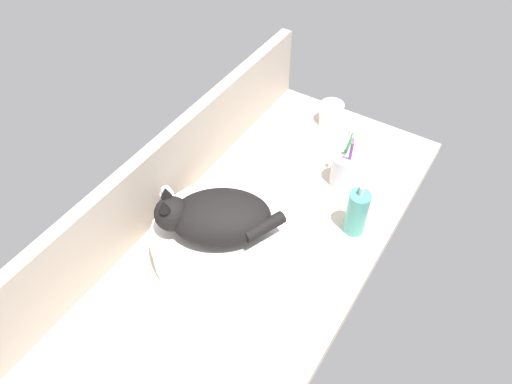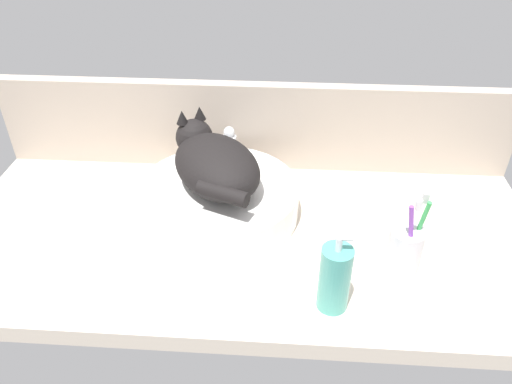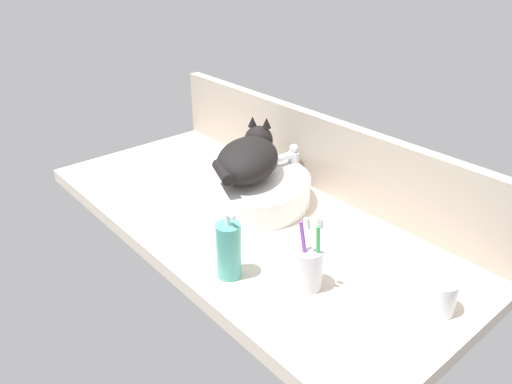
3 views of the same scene
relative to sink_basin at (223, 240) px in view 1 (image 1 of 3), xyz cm
name	(u,v)px [view 1 (image 1 of 3)]	position (x,y,z in cm)	size (l,w,h in cm)	color
ground_plane	(254,246)	(6.58, -5.63, -5.96)	(131.69, 60.66, 4.00)	beige
backsplash_panel	(166,172)	(6.58, 22.90, 7.63)	(131.69, 3.60, 23.17)	#AD9E8E
sink_basin	(223,240)	(0.00, 0.00, 0.00)	(36.83, 36.83, 7.92)	white
cat	(215,217)	(-0.82, 1.10, 9.72)	(27.97, 30.23, 14.00)	black
faucet	(172,204)	(0.61, 16.97, 3.34)	(3.60, 11.83, 13.60)	silver
soap_dispenser	(357,212)	(24.81, -26.39, 3.05)	(5.85, 5.85, 17.09)	teal
toothbrush_cup	(343,169)	(39.50, -15.63, 1.39)	(7.03, 7.03, 18.70)	silver
water_glass	(331,115)	(62.89, -0.44, -0.40)	(7.87, 7.87, 7.86)	white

